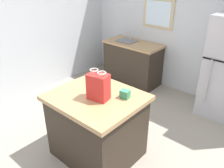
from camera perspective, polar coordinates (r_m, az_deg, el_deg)
ground at (r=3.49m, az=-1.37°, el=-16.62°), size 5.98×5.98×0.00m
back_wall at (r=4.79m, az=19.39°, el=13.07°), size 4.83×0.13×2.75m
left_wall at (r=4.65m, az=-24.67°, el=11.75°), size 0.10×4.98×2.75m
kitchen_island at (r=3.22m, az=-3.57°, el=-10.01°), size 1.11×0.98×0.93m
sink_counter at (r=5.27m, az=4.89°, el=5.27°), size 1.25×0.62×1.09m
shopping_bag at (r=2.82m, az=-3.30°, el=-0.63°), size 0.28×0.21×0.37m
small_box at (r=2.89m, az=3.13°, el=-2.44°), size 0.12×0.11×0.10m
bottle at (r=3.15m, az=-2.17°, el=1.11°), size 0.06×0.06×0.22m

